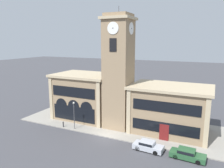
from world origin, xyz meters
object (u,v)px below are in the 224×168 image
(parked_car_mid, at_px, (187,154))
(street_lamp, at_px, (74,111))
(parked_car_near, at_px, (148,146))
(bollard, at_px, (63,124))

(parked_car_mid, distance_m, street_lamp, 20.10)
(parked_car_near, bearing_deg, bollard, 177.57)
(parked_car_mid, bearing_deg, bollard, 179.00)
(parked_car_mid, xyz_separation_m, bollard, (-22.21, 1.69, -0.07))
(parked_car_near, xyz_separation_m, street_lamp, (-14.30, 1.87, 2.77))
(parked_car_mid, xyz_separation_m, street_lamp, (-19.82, 1.87, 2.79))
(parked_car_near, height_order, parked_car_mid, parked_car_near)
(parked_car_near, height_order, bollard, parked_car_near)
(parked_car_mid, height_order, street_lamp, street_lamp)
(street_lamp, bearing_deg, parked_car_mid, -5.38)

